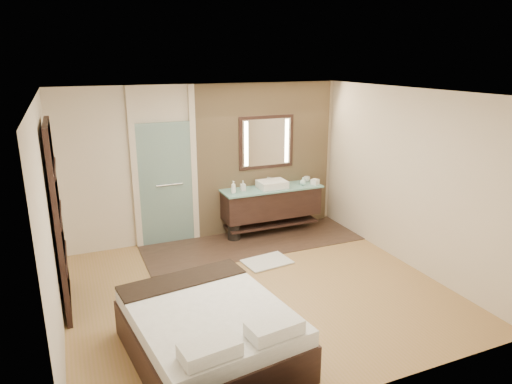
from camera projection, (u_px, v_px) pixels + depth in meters
name	position (u px, v px, depth m)	size (l,w,h in m)	color
floor	(257.00, 290.00, 6.36)	(5.00, 5.00, 0.00)	olive
tile_strip	(253.00, 242.00, 8.00)	(3.80, 1.30, 0.01)	#31211B
stone_wall	(265.00, 158.00, 8.34)	(2.60, 0.08, 2.70)	tan
vanity	(271.00, 202.00, 8.30)	(1.85, 0.55, 0.88)	black
mirror_unit	(266.00, 142.00, 8.21)	(1.06, 0.04, 0.96)	black
frosted_door	(165.00, 179.00, 7.71)	(1.10, 0.12, 2.70)	#ACD9D1
shoji_partition	(58.00, 218.00, 5.64)	(0.06, 1.20, 2.40)	black
bed	(209.00, 332.00, 4.86)	(1.77, 2.09, 0.74)	black
bath_mat	(267.00, 262.00, 7.20)	(0.72, 0.50, 0.02)	silver
waste_bin	(234.00, 232.00, 8.08)	(0.23, 0.23, 0.28)	black
tissue_box	(315.00, 182.00, 8.40)	(0.12, 0.12, 0.10)	white
soap_bottle_a	(233.00, 187.00, 7.85)	(0.08, 0.08, 0.21)	white
soap_bottle_b	(243.00, 186.00, 7.99)	(0.08, 0.08, 0.18)	#B2B2B2
soap_bottle_c	(303.00, 181.00, 8.37)	(0.11, 0.11, 0.14)	#BCECE5
cup	(307.00, 179.00, 8.61)	(0.12, 0.12, 0.09)	silver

